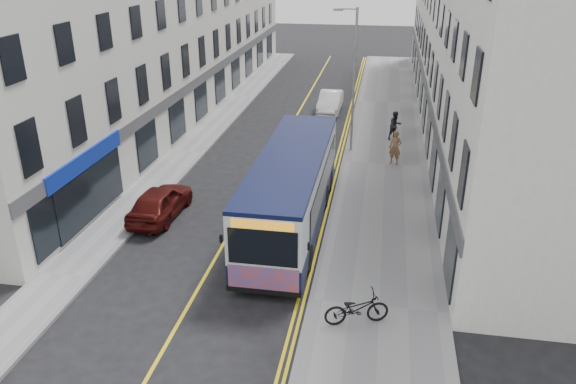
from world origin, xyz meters
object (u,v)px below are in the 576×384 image
at_px(city_bus, 292,188).
at_px(bicycle, 357,308).
at_px(streetlamp, 353,76).
at_px(pedestrian_near, 395,148).
at_px(pedestrian_far, 395,125).
at_px(car_white, 330,102).
at_px(car_maroon, 160,202).

distance_m(city_bus, bicycle, 7.19).
relative_size(streetlamp, pedestrian_near, 4.38).
distance_m(pedestrian_near, pedestrian_far, 4.23).
relative_size(pedestrian_near, car_white, 0.42).
xyz_separation_m(pedestrian_far, car_maroon, (-10.11, -12.30, -0.27)).
distance_m(city_bus, pedestrian_near, 9.11).
distance_m(pedestrian_far, car_white, 7.46).
bearing_deg(bicycle, car_white, -10.98).
distance_m(streetlamp, pedestrian_near, 4.61).
height_order(streetlamp, car_maroon, streetlamp).
bearing_deg(streetlamp, car_maroon, -127.20).
distance_m(streetlamp, car_maroon, 13.01).
xyz_separation_m(streetlamp, city_bus, (-1.74, -9.88, -2.60)).
bearing_deg(pedestrian_far, bicycle, -129.38).
xyz_separation_m(streetlamp, bicycle, (1.38, -16.25, -3.72)).
bearing_deg(bicycle, car_maroon, 35.96).
relative_size(streetlamp, city_bus, 0.71).
distance_m(pedestrian_near, car_white, 11.12).
bearing_deg(car_maroon, pedestrian_far, -127.18).
xyz_separation_m(pedestrian_near, pedestrian_far, (0.01, 4.23, -0.05)).
bearing_deg(city_bus, car_maroon, -179.34).
bearing_deg(city_bus, streetlamp, 80.00).
xyz_separation_m(bicycle, car_maroon, (-8.93, 6.31, 0.05)).
relative_size(streetlamp, pedestrian_far, 4.63).
bearing_deg(streetlamp, pedestrian_near, -36.39).
distance_m(car_white, car_maroon, 19.04).
relative_size(pedestrian_near, pedestrian_far, 1.06).
relative_size(pedestrian_far, car_white, 0.40).
height_order(streetlamp, city_bus, streetlamp).
height_order(pedestrian_far, car_maroon, pedestrian_far).
xyz_separation_m(bicycle, pedestrian_near, (1.17, 14.37, 0.37)).
bearing_deg(pedestrian_near, city_bus, -102.58).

